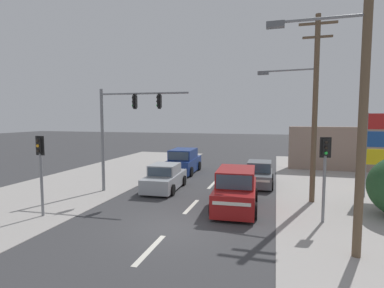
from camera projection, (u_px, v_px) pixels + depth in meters
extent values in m
plane|color=#3A3A3D|center=(171.00, 228.00, 11.79)|extent=(140.00, 140.00, 0.00)
cube|color=silver|center=(150.00, 250.00, 9.87)|extent=(0.20, 2.40, 0.01)
cube|color=silver|center=(191.00, 206.00, 14.67)|extent=(0.20, 2.40, 0.01)
cube|color=silver|center=(212.00, 185.00, 19.46)|extent=(0.20, 2.40, 0.01)
cube|color=#A39E99|center=(60.00, 190.00, 17.92)|extent=(8.00, 40.00, 0.02)
cylinder|color=brown|center=(364.00, 92.00, 8.90)|extent=(0.26, 0.26, 10.19)
cylinder|color=slate|center=(320.00, 19.00, 9.07)|extent=(2.60, 0.12, 0.09)
cube|color=#595B60|center=(275.00, 25.00, 9.44)|extent=(0.56, 0.29, 0.18)
cylinder|color=brown|center=(315.00, 111.00, 15.04)|extent=(0.26, 0.26, 9.41)
cube|color=brown|center=(318.00, 23.00, 14.66)|extent=(1.80, 0.12, 0.11)
cube|color=brown|center=(318.00, 37.00, 14.72)|extent=(1.40, 0.12, 0.10)
cylinder|color=slate|center=(289.00, 70.00, 15.34)|extent=(2.59, 0.38, 0.09)
cube|color=#595B60|center=(263.00, 73.00, 15.83)|extent=(0.59, 0.34, 0.18)
cylinder|color=slate|center=(103.00, 141.00, 17.56)|extent=(0.18, 0.18, 6.00)
cylinder|color=slate|center=(143.00, 93.00, 16.75)|extent=(5.20, 0.38, 0.11)
cube|color=black|center=(135.00, 102.00, 16.90)|extent=(0.21, 0.27, 0.68)
cube|color=black|center=(135.00, 102.00, 16.90)|extent=(0.06, 0.44, 0.84)
sphere|color=black|center=(133.00, 98.00, 16.91)|extent=(0.13, 0.13, 0.13)
sphere|color=black|center=(133.00, 102.00, 16.93)|extent=(0.13, 0.13, 0.13)
sphere|color=green|center=(133.00, 106.00, 16.95)|extent=(0.13, 0.13, 0.13)
cube|color=black|center=(159.00, 101.00, 16.58)|extent=(0.21, 0.27, 0.68)
cube|color=black|center=(159.00, 101.00, 16.58)|extent=(0.06, 0.44, 0.84)
sphere|color=black|center=(157.00, 97.00, 16.59)|extent=(0.13, 0.13, 0.13)
sphere|color=black|center=(157.00, 101.00, 16.61)|extent=(0.13, 0.13, 0.13)
sphere|color=green|center=(157.00, 105.00, 16.63)|extent=(0.13, 0.13, 0.13)
cylinder|color=slate|center=(324.00, 189.00, 12.31)|extent=(0.12, 0.12, 2.80)
cube|color=black|center=(325.00, 147.00, 12.15)|extent=(0.28, 0.23, 0.68)
cube|color=black|center=(325.00, 147.00, 12.15)|extent=(0.44, 0.09, 0.84)
sphere|color=black|center=(327.00, 142.00, 12.02)|extent=(0.13, 0.13, 0.13)
sphere|color=black|center=(326.00, 148.00, 12.04)|extent=(0.13, 0.13, 0.13)
sphere|color=green|center=(326.00, 153.00, 12.06)|extent=(0.13, 0.13, 0.13)
cylinder|color=slate|center=(42.00, 185.00, 13.10)|extent=(0.12, 0.12, 2.80)
cube|color=black|center=(40.00, 146.00, 12.95)|extent=(0.27, 0.22, 0.68)
cube|color=black|center=(40.00, 146.00, 12.95)|extent=(0.44, 0.07, 0.84)
sphere|color=black|center=(37.00, 141.00, 12.81)|extent=(0.13, 0.13, 0.13)
sphere|color=orange|center=(38.00, 146.00, 12.83)|extent=(0.13, 0.13, 0.13)
sphere|color=black|center=(38.00, 151.00, 12.85)|extent=(0.13, 0.13, 0.13)
cylinder|color=slate|center=(365.00, 156.00, 16.19)|extent=(0.16, 0.16, 4.60)
cube|color=#1E4793|center=(384.00, 139.00, 15.88)|extent=(2.10, 0.14, 0.84)
cube|color=yellow|center=(383.00, 157.00, 15.96)|extent=(2.10, 0.14, 0.84)
cube|color=gray|center=(367.00, 149.00, 24.01)|extent=(12.00, 1.00, 3.60)
cube|color=navy|center=(184.00, 165.00, 23.68)|extent=(1.99, 4.56, 1.00)
cube|color=navy|center=(183.00, 154.00, 23.41)|extent=(1.81, 2.76, 0.76)
cube|color=#384756|center=(188.00, 152.00, 24.73)|extent=(1.58, 0.11, 0.65)
cube|color=#384756|center=(178.00, 156.00, 22.08)|extent=(1.55, 0.11, 0.61)
cube|color=white|center=(191.00, 158.00, 25.86)|extent=(1.56, 0.09, 0.14)
cylinder|color=black|center=(178.00, 165.00, 25.27)|extent=(0.24, 0.73, 0.72)
cylinder|color=black|center=(199.00, 166.00, 24.84)|extent=(0.24, 0.73, 0.72)
cylinder|color=black|center=(167.00, 171.00, 22.57)|extent=(0.24, 0.73, 0.72)
cylinder|color=black|center=(191.00, 172.00, 22.14)|extent=(0.24, 0.73, 0.72)
cube|color=#A3A8AD|center=(165.00, 181.00, 18.13)|extent=(1.93, 4.29, 0.80)
cube|color=#A3A8AD|center=(165.00, 169.00, 18.02)|extent=(1.66, 1.98, 0.62)
cube|color=#384756|center=(169.00, 167.00, 18.96)|extent=(1.44, 0.14, 0.53)
cube|color=#384756|center=(159.00, 172.00, 17.07)|extent=(1.41, 0.14, 0.50)
cube|color=white|center=(175.00, 172.00, 20.17)|extent=(1.45, 0.12, 0.14)
cylinder|color=black|center=(159.00, 179.00, 19.60)|extent=(0.22, 0.65, 0.64)
cylinder|color=black|center=(184.00, 180.00, 19.23)|extent=(0.22, 0.65, 0.64)
cylinder|color=black|center=(144.00, 188.00, 17.06)|extent=(0.22, 0.65, 0.64)
cylinder|color=black|center=(172.00, 190.00, 16.70)|extent=(0.22, 0.65, 0.64)
cube|color=maroon|center=(236.00, 195.00, 14.34)|extent=(2.08, 4.59, 1.00)
cube|color=maroon|center=(236.00, 176.00, 14.46)|extent=(1.86, 2.79, 0.76)
cube|color=#384756|center=(234.00, 182.00, 13.13)|extent=(1.58, 0.15, 0.65)
cube|color=#384756|center=(238.00, 171.00, 15.79)|extent=(1.55, 0.14, 0.61)
cube|color=white|center=(231.00, 204.00, 12.12)|extent=(1.56, 0.12, 0.14)
cylinder|color=black|center=(255.00, 211.00, 12.81)|extent=(0.26, 0.73, 0.72)
cylinder|color=black|center=(212.00, 208.00, 13.21)|extent=(0.26, 0.73, 0.72)
cylinder|color=black|center=(255.00, 195.00, 15.52)|extent=(0.26, 0.73, 0.72)
cylinder|color=black|center=(220.00, 193.00, 15.92)|extent=(0.26, 0.73, 0.72)
cube|color=slate|center=(259.00, 178.00, 19.17)|extent=(1.64, 3.62, 0.76)
cube|color=slate|center=(259.00, 166.00, 19.40)|extent=(1.50, 1.92, 0.64)
cube|color=#384756|center=(259.00, 169.00, 18.46)|extent=(1.36, 0.08, 0.54)
cube|color=#384756|center=(260.00, 164.00, 20.33)|extent=(1.33, 0.08, 0.51)
cube|color=white|center=(258.00, 181.00, 17.40)|extent=(1.36, 0.06, 0.14)
cylinder|color=black|center=(272.00, 185.00, 17.91)|extent=(0.19, 0.60, 0.60)
cylinder|color=black|center=(245.00, 184.00, 18.32)|extent=(0.19, 0.60, 0.60)
cylinder|color=black|center=(272.00, 178.00, 20.06)|extent=(0.19, 0.60, 0.60)
cylinder|color=black|center=(248.00, 177.00, 20.47)|extent=(0.19, 0.60, 0.60)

